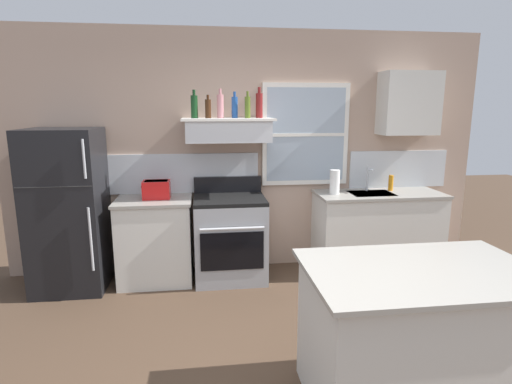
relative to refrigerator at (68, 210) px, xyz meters
name	(u,v)px	position (x,y,z in m)	size (l,w,h in m)	color
back_wall	(251,152)	(1.93, 0.39, 0.53)	(5.40, 0.11, 2.70)	tan
refrigerator	(68,210)	(0.00, 0.00, 0.00)	(0.70, 0.72, 1.65)	black
counter_left_of_stove	(156,240)	(0.85, 0.06, -0.37)	(0.79, 0.63, 0.91)	silver
toaster	(157,189)	(0.88, 0.08, 0.18)	(0.30, 0.20, 0.19)	red
stove_range	(230,237)	(1.65, 0.02, -0.36)	(0.76, 0.69, 1.09)	#9EA0A5
range_hood_shelf	(228,130)	(1.65, 0.12, 0.80)	(0.96, 0.52, 0.24)	silver
bottle_dark_green_wine	(194,106)	(1.30, 0.11, 1.04)	(0.07, 0.07, 0.29)	#143819
bottle_brown_stout	(208,108)	(1.44, 0.11, 1.02)	(0.06, 0.06, 0.24)	#381E0F
bottle_rose_pink	(220,106)	(1.57, 0.14, 1.05)	(0.07, 0.07, 0.30)	#C67F84
bottle_blue_liqueur	(235,107)	(1.73, 0.16, 1.03)	(0.07, 0.07, 0.27)	#1E478C
bottle_olive_oil_square	(248,107)	(1.86, 0.11, 1.03)	(0.06, 0.06, 0.28)	#4C601E
bottle_red_label_wine	(259,105)	(1.99, 0.16, 1.05)	(0.07, 0.07, 0.32)	maroon
counter_right_with_sink	(377,231)	(3.35, 0.06, -0.37)	(1.43, 0.63, 0.91)	silver
sink_faucet	(368,176)	(3.25, 0.16, 0.26)	(0.03, 0.17, 0.28)	silver
paper_towel_roll	(335,182)	(2.82, 0.06, 0.22)	(0.11, 0.11, 0.27)	white
dish_soap_bottle	(391,183)	(3.53, 0.16, 0.17)	(0.06, 0.06, 0.18)	orange
kitchen_island	(417,337)	(2.67, -2.11, -0.37)	(1.40, 0.90, 0.91)	silver
upper_cabinet_right	(409,103)	(3.70, 0.20, 1.07)	(0.64, 0.32, 0.70)	silver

